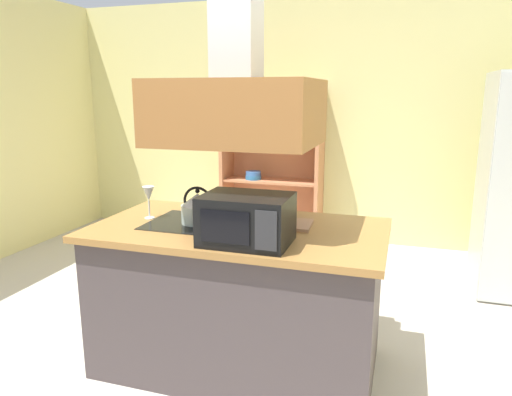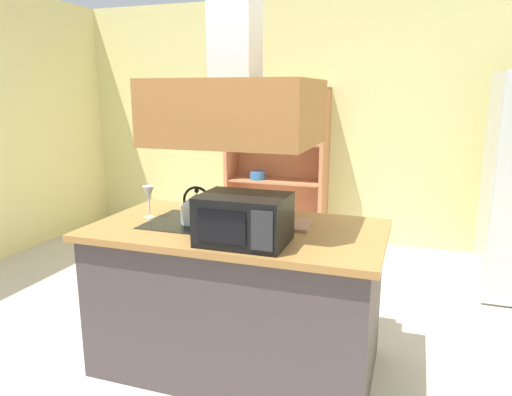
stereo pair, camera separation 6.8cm
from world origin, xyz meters
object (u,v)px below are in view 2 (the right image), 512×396
Objects in this scene: dish_cabinet at (277,174)px; kettle at (197,208)px; cutting_board at (282,224)px; wine_glass_on_counter at (149,194)px; microwave at (244,219)px.

kettle is at bearing -84.37° from dish_cabinet.
wine_glass_on_counter is at bearing -173.06° from cutting_board.
cutting_board is at bearing -73.01° from dish_cabinet.
microwave is 2.23× the size of wine_glass_on_counter.
microwave is at bearing -77.06° from dish_cabinet.
dish_cabinet is 3.77× the size of microwave.
dish_cabinet is at bearing 106.99° from cutting_board.
dish_cabinet reaches higher than microwave.
dish_cabinet is 2.64m from kettle.
dish_cabinet reaches higher than kettle.
wine_glass_on_counter is at bearing -91.83° from dish_cabinet.
dish_cabinet is 8.41× the size of wine_glass_on_counter.
dish_cabinet is 5.10× the size of cutting_board.
cutting_board is 1.65× the size of wine_glass_on_counter.
kettle is 0.49× the size of microwave.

